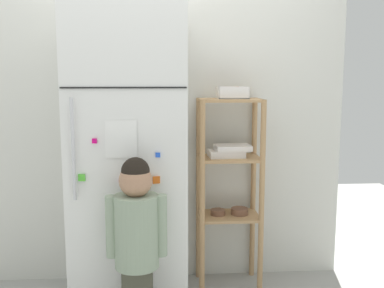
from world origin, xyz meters
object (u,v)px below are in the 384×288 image
at_px(refrigerator, 129,160).
at_px(child_standing, 137,231).
at_px(fruit_bin, 235,93).
at_px(pantry_shelf_unit, 229,174).

bearing_deg(refrigerator, child_standing, -82.16).
relative_size(refrigerator, child_standing, 1.80).
xyz_separation_m(child_standing, fruit_bin, (0.62, 0.61, 0.71)).
distance_m(refrigerator, child_standing, 0.54).
height_order(pantry_shelf_unit, fruit_bin, fruit_bin).
bearing_deg(pantry_shelf_unit, refrigerator, -165.96).
relative_size(refrigerator, pantry_shelf_unit, 1.42).
xyz_separation_m(refrigerator, pantry_shelf_unit, (0.65, 0.16, -0.14)).
xyz_separation_m(refrigerator, fruit_bin, (0.69, 0.17, 0.41)).
bearing_deg(child_standing, fruit_bin, 44.40).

